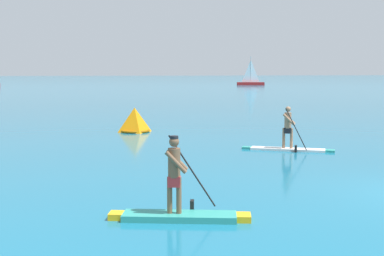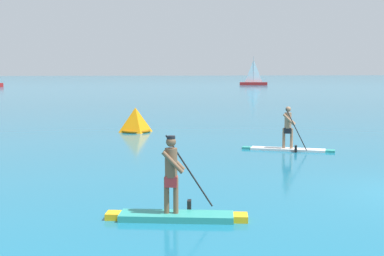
{
  "view_description": "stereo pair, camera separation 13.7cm",
  "coord_description": "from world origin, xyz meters",
  "px_view_note": "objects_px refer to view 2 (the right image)",
  "views": [
    {
      "loc": [
        -7.88,
        -12.01,
        3.16
      ],
      "look_at": [
        -4.77,
        8.44,
        0.86
      ],
      "focal_mm": 50.22,
      "sensor_mm": 36.0,
      "label": 1
    },
    {
      "loc": [
        -7.75,
        -12.03,
        3.16
      ],
      "look_at": [
        -4.77,
        8.44,
        0.86
      ],
      "focal_mm": 50.22,
      "sensor_mm": 36.0,
      "label": 2
    }
  ],
  "objects_px": {
    "paddleboarder_near_left": "(176,203)",
    "sailboat_right_horizon": "(253,81)",
    "race_marker_buoy": "(136,121)",
    "paddleboarder_mid_center": "(288,140)"
  },
  "relations": [
    {
      "from": "race_marker_buoy",
      "to": "sailboat_right_horizon",
      "type": "bearing_deg",
      "value": 70.79
    },
    {
      "from": "paddleboarder_near_left",
      "to": "race_marker_buoy",
      "type": "bearing_deg",
      "value": 102.54
    },
    {
      "from": "paddleboarder_mid_center",
      "to": "race_marker_buoy",
      "type": "relative_size",
      "value": 2.26
    },
    {
      "from": "paddleboarder_near_left",
      "to": "sailboat_right_horizon",
      "type": "xyz_separation_m",
      "value": [
        24.84,
        87.73,
        0.38
      ]
    },
    {
      "from": "race_marker_buoy",
      "to": "paddleboarder_near_left",
      "type": "bearing_deg",
      "value": -89.27
    },
    {
      "from": "paddleboarder_near_left",
      "to": "sailboat_right_horizon",
      "type": "height_order",
      "value": "sailboat_right_horizon"
    },
    {
      "from": "paddleboarder_near_left",
      "to": "paddleboarder_mid_center",
      "type": "bearing_deg",
      "value": 70.44
    },
    {
      "from": "sailboat_right_horizon",
      "to": "race_marker_buoy",
      "type": "bearing_deg",
      "value": -99.51
    },
    {
      "from": "paddleboarder_mid_center",
      "to": "sailboat_right_horizon",
      "type": "distance_m",
      "value": 81.24
    },
    {
      "from": "paddleboarder_near_left",
      "to": "race_marker_buoy",
      "type": "distance_m",
      "value": 15.84
    }
  ]
}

